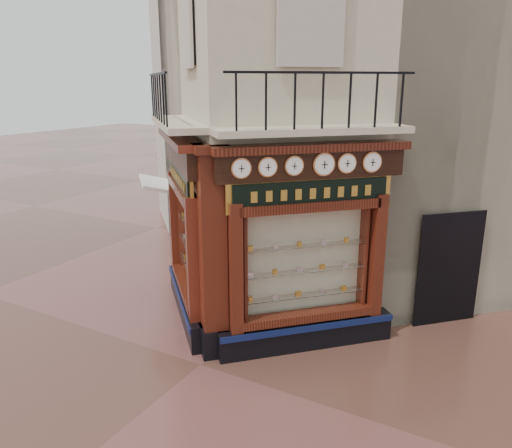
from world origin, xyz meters
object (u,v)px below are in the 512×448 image
Objects in this scene: clock_d at (324,164)px; clock_a at (241,168)px; signboard_left at (180,178)px; awning at (166,275)px; clock_b at (268,167)px; clock_e at (347,163)px; corner_pilaster at (213,257)px; signboard_right at (311,193)px; clock_f at (372,162)px; clock_c at (294,166)px.

clock_a is at bearing -180.00° from clock_d.
clock_a reaches higher than signboard_left.
awning is at bearing 4.13° from signboard_left.
clock_e reaches higher than clock_b.
clock_a is 0.17× the size of signboard_left.
clock_d is 0.24× the size of awning.
clock_a is 1.93m from clock_e.
clock_e is (1.04, 1.04, 0.00)m from clock_b.
clock_b is at bearing -180.00° from clock_e.
signboard_left is (-2.07, 1.01, -0.52)m from clock_a.
corner_pilaster is 4.74m from awning.
corner_pilaster is 1.76× the size of signboard_right.
corner_pilaster is 2.12m from signboard_left.
clock_d is (1.66, 1.06, 1.67)m from corner_pilaster.
clock_b is 0.95× the size of clock_e.
clock_d is at bearing 0.00° from clock_a.
clock_e is (1.36, 1.36, 0.00)m from clock_a.
clock_f reaches higher than signboard_right.
awning is at bearing 117.18° from clock_d.
clock_c is 0.92× the size of clock_f.
clock_e is at bearing 0.00° from clock_c.
corner_pilaster is at bearing 167.48° from clock_d.
clock_d is at bearing -152.82° from awning.
clock_f is at bearing 0.00° from clock_b.
corner_pilaster is at bearing 162.69° from clock_c.
clock_d is 0.44m from clock_e.
clock_f is at bearing -5.73° from signboard_right.
clock_a is 0.85× the size of clock_d.
corner_pilaster is 2.33× the size of awning.
corner_pilaster reaches higher than clock_c.
clock_c is 2.80m from signboard_left.
signboard_left is (-1.46, 1.01, 1.15)m from corner_pilaster.
clock_d is (1.05, 1.05, 0.00)m from clock_a.
clock_d reaches higher than signboard_left.
clock_f reaches higher than clock_e.
signboard_left reaches higher than awning.
clock_d is 0.56m from signboard_right.
clock_e is at bearing 0.00° from clock_a.
signboard_right reaches higher than signboard_left.
awning is at bearing 101.20° from clock_a.
clock_c is 0.55m from clock_d.
clock_f is 6.83m from awning.
awning is (-5.71, 0.96, -3.62)m from clock_f.
clock_b is 0.20× the size of awning.
signboard_right is (4.85, -1.67, 3.10)m from awning.
signboard_right is at bearing 147.32° from clock_d.
clock_f is (0.66, 0.66, -0.00)m from clock_d.
corner_pilaster is at bearing -169.75° from signboard_left.
clock_d is 1.09× the size of clock_f.
corner_pilaster is at bearing -173.35° from awning.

